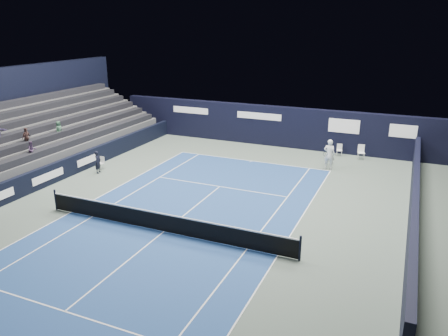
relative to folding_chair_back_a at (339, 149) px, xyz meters
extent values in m
plane|color=#4F5E55|center=(-5.39, -13.72, -0.48)|extent=(48.00, 48.00, 0.00)
cube|color=navy|center=(-5.39, -15.72, -0.48)|extent=(10.97, 23.77, 0.01)
cube|color=black|center=(5.11, -9.72, 0.42)|extent=(0.30, 22.00, 1.80)
cube|color=silver|center=(0.01, -0.07, -0.09)|extent=(0.44, 0.42, 0.04)
cube|color=silver|center=(-0.02, 0.09, 0.14)|extent=(0.37, 0.10, 0.45)
cylinder|color=silver|center=(0.14, 0.11, -0.29)|extent=(0.02, 0.02, 0.39)
cylinder|color=silver|center=(-0.17, 0.04, -0.29)|extent=(0.02, 0.02, 0.39)
cylinder|color=silver|center=(0.20, -0.19, -0.29)|extent=(0.02, 0.02, 0.39)
cylinder|color=silver|center=(-0.11, -0.26, -0.29)|extent=(0.02, 0.02, 0.39)
cube|color=white|center=(1.58, -0.41, 0.00)|extent=(0.56, 0.55, 0.04)
cube|color=white|center=(1.52, -0.21, 0.29)|extent=(0.45, 0.16, 0.55)
cylinder|color=white|center=(1.72, -0.18, -0.24)|extent=(0.03, 0.03, 0.48)
cylinder|color=white|center=(1.34, -0.28, -0.24)|extent=(0.03, 0.03, 0.48)
cylinder|color=white|center=(1.82, -0.54, -0.24)|extent=(0.03, 0.03, 0.48)
cylinder|color=white|center=(1.44, -0.64, -0.24)|extent=(0.03, 0.03, 0.48)
cube|color=silver|center=(-13.91, -9.46, -0.10)|extent=(0.39, 0.38, 0.04)
cube|color=silver|center=(-13.89, -9.30, 0.13)|extent=(0.37, 0.05, 0.44)
cylinder|color=silver|center=(-13.74, -9.33, -0.29)|extent=(0.02, 0.02, 0.39)
cylinder|color=silver|center=(-14.05, -9.30, -0.29)|extent=(0.02, 0.02, 0.39)
cylinder|color=silver|center=(-13.76, -9.63, -0.29)|extent=(0.02, 0.02, 0.39)
cylinder|color=silver|center=(-14.08, -9.60, -0.29)|extent=(0.02, 0.02, 0.39)
imported|color=black|center=(-13.58, -10.12, 0.24)|extent=(0.46, 0.59, 1.45)
cube|color=white|center=(-5.39, -3.84, -0.47)|extent=(10.97, 0.06, 0.00)
cube|color=white|center=(0.09, -15.72, -0.47)|extent=(0.06, 23.77, 0.00)
cube|color=white|center=(-10.88, -15.72, -0.47)|extent=(0.06, 23.77, 0.00)
cube|color=white|center=(-1.28, -15.72, -0.47)|extent=(0.06, 23.77, 0.00)
cube|color=white|center=(-9.51, -15.72, -0.47)|extent=(0.06, 23.77, 0.00)
cube|color=white|center=(-5.39, -9.32, -0.47)|extent=(8.23, 0.06, 0.00)
cube|color=white|center=(-5.39, -22.12, -0.47)|extent=(8.23, 0.06, 0.00)
cube|color=white|center=(-5.39, -15.72, -0.47)|extent=(0.06, 12.80, 0.00)
cube|color=white|center=(-5.39, -3.99, -0.47)|extent=(0.06, 0.30, 0.00)
cylinder|color=black|center=(1.01, -15.72, 0.07)|extent=(0.10, 0.10, 1.10)
cylinder|color=black|center=(-11.79, -15.72, 0.07)|extent=(0.10, 0.10, 1.10)
cube|color=black|center=(-5.39, -15.72, -0.02)|extent=(12.80, 0.03, 0.86)
cube|color=white|center=(-5.39, -15.72, 0.43)|extent=(12.80, 0.05, 0.06)
cube|color=black|center=(-5.39, 0.78, 1.07)|extent=(26.00, 0.60, 3.10)
cube|color=silver|center=(-12.39, 0.46, 1.82)|extent=(3.20, 0.02, 0.50)
cube|color=silver|center=(-6.39, 0.46, 1.82)|extent=(3.60, 0.02, 0.50)
cube|color=silver|center=(0.11, 0.46, 1.62)|extent=(2.20, 0.02, 1.00)
cube|color=silver|center=(4.11, 0.46, 1.62)|extent=(1.80, 0.02, 0.90)
cube|color=black|center=(-14.89, -9.72, 0.12)|extent=(0.30, 22.00, 1.20)
cube|color=silver|center=(-14.72, -13.22, 0.12)|extent=(0.02, 2.40, 0.45)
cube|color=silver|center=(-14.72, -9.72, 0.12)|extent=(0.02, 2.00, 0.45)
cube|color=#444447|center=(-15.49, -8.72, 0.34)|extent=(0.90, 16.00, 1.65)
cube|color=#47474A|center=(-16.39, -8.72, 0.57)|extent=(0.90, 16.00, 2.10)
cube|color=#515154|center=(-17.29, -8.72, 0.79)|extent=(0.90, 16.00, 2.55)
cube|color=#48484B|center=(-18.19, -8.72, 1.02)|extent=(0.90, 16.00, 3.00)
cube|color=#48484A|center=(-19.09, -8.72, 1.24)|extent=(0.90, 16.00, 3.45)
cube|color=#525254|center=(-19.99, -8.72, 1.47)|extent=(0.90, 16.00, 3.90)
cube|color=black|center=(-15.49, -8.72, 1.37)|extent=(0.63, 15.20, 0.40)
cube|color=black|center=(-16.39, -8.72, 1.82)|extent=(0.63, 15.20, 0.40)
cube|color=black|center=(-17.29, -8.72, 2.27)|extent=(0.63, 15.20, 0.40)
cube|color=black|center=(-18.19, -8.72, 2.72)|extent=(0.63, 15.20, 0.40)
cube|color=black|center=(-19.09, -8.72, 3.17)|extent=(0.63, 15.20, 0.40)
cube|color=black|center=(-19.99, -8.72, 3.62)|extent=(0.63, 15.20, 0.40)
cube|color=black|center=(-20.74, -8.72, 2.72)|extent=(0.60, 18.00, 6.40)
imported|color=#3C2945|center=(-15.49, -13.43, 1.69)|extent=(0.55, 0.62, 1.05)
imported|color=#462D2A|center=(-16.39, -12.89, 2.22)|extent=(0.43, 0.75, 1.20)
imported|color=#345741|center=(-16.39, -10.25, 2.15)|extent=(0.37, 0.54, 1.08)
imported|color=white|center=(-0.15, -3.40, 0.52)|extent=(0.74, 0.50, 2.00)
cylinder|color=black|center=(-0.30, -3.70, 0.57)|extent=(0.03, 0.29, 0.13)
torus|color=black|center=(-0.30, -3.95, 0.67)|extent=(0.30, 0.13, 0.29)
camera|label=1|loc=(4.42, -31.32, 8.72)|focal=35.00mm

